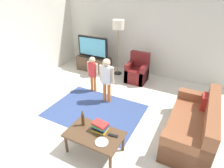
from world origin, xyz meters
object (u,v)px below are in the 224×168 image
floor_lamp (118,28)px  child_center (107,77)px  book_stack (100,127)px  plate (102,142)px  tv_remote (113,136)px  tv_stand (94,64)px  armchair (137,72)px  child_near_tv (93,71)px  coffee_table (94,136)px  bottle (83,119)px  couch (195,126)px  tv (93,47)px

floor_lamp → child_center: floor_lamp is taller
book_stack → plate: size_ratio=1.29×
book_stack → tv_remote: (0.26, -0.02, -0.08)m
tv_stand → book_stack: 3.60m
tv_stand → tv_remote: (2.29, -2.99, 0.19)m
floor_lamp → book_stack: size_ratio=6.25×
floor_lamp → book_stack: floor_lamp is taller
armchair → child_near_tv: bearing=-126.7°
coffee_table → tv_remote: tv_remote is taller
book_stack → plate: (0.16, -0.24, -0.08)m
armchair → plate: armchair is taller
coffee_table → bottle: bearing=161.6°
child_center → tv_remote: child_center is taller
armchair → child_center: size_ratio=0.76×
coffee_table → armchair: bearing=96.3°
tv_stand → couch: size_ratio=0.67×
tv_stand → floor_lamp: (0.86, 0.15, 1.30)m
book_stack → armchair: bearing=97.7°
tv_remote → bottle: bearing=171.5°
armchair → coffee_table: armchair is taller
plate → floor_lamp: bearing=111.7°
couch → bottle: size_ratio=5.73×
tv_stand → coffee_table: (1.97, -3.09, 0.13)m
armchair → floor_lamp: size_ratio=0.51×
child_center → child_near_tv: bearing=153.1°
tv → bottle: size_ratio=3.50×
couch → coffee_table: size_ratio=1.80×
tv_stand → child_near_tv: child_near_tv is taller
tv_stand → coffee_table: tv_stand is taller
floor_lamp → child_near_tv: (-0.10, -1.37, -0.93)m
tv → tv_remote: tv is taller
tv → tv_remote: bearing=-52.3°
tv_remote → book_stack: bearing=166.8°
child_center → tv_remote: 1.76m
child_near_tv → bottle: child_near_tv is taller
couch → child_center: (-2.16, 0.38, 0.42)m
coffee_table → book_stack: book_stack is taller
armchair → tv_remote: bearing=-77.4°
armchair → bottle: (0.04, -2.95, 0.25)m
armchair → tv: bearing=179.4°
tv → armchair: bearing=-0.6°
armchair → couch: bearing=-44.7°
tv_stand → armchair: (1.64, -0.04, 0.05)m
tv_remote → tv: bearing=119.2°
child_near_tv → child_center: child_center is taller
child_near_tv → book_stack: (1.27, -1.75, -0.11)m
child_near_tv → child_center: (0.61, -0.31, 0.09)m
book_stack → child_near_tv: bearing=126.1°
bottle → plate: size_ratio=1.43×
tv_remote → plate: 0.24m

